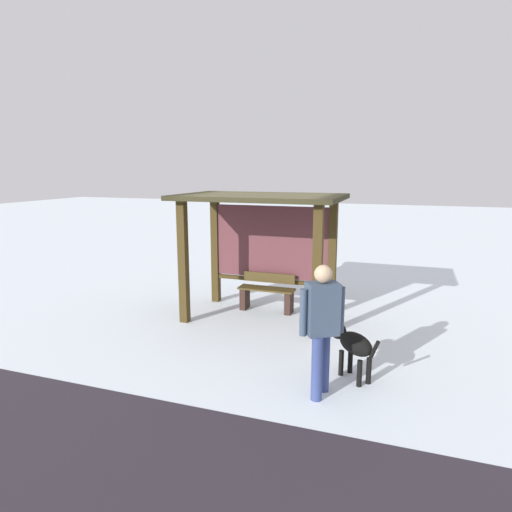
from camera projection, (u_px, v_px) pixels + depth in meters
name	position (u px, v px, depth m)	size (l,w,h in m)	color
ground_plane	(260.00, 317.00, 8.70)	(60.00, 60.00, 0.00)	white
bus_shelter	(263.00, 224.00, 8.54)	(3.03, 1.95, 2.38)	#3C2E14
bench_left_inside	(267.00, 294.00, 9.04)	(1.15, 0.35, 0.76)	#46391A
person_walking	(322.00, 321.00, 5.51)	(0.54, 0.45, 1.71)	#3A4A5F
dog	(353.00, 344.00, 6.09)	(0.73, 0.66, 0.70)	black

